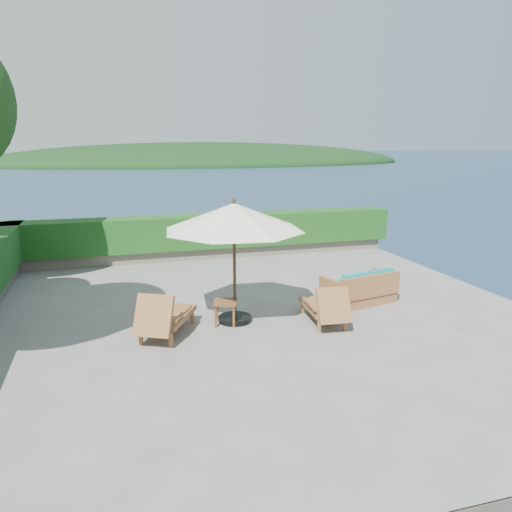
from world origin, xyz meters
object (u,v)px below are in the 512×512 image
object	(u,v)px
lounge_left	(165,316)
lounge_right	(325,306)
patio_umbrella	(234,218)
side_table	(225,305)
wicker_loveseat	(360,290)

from	to	relation	value
lounge_left	lounge_right	size ratio (longest dim) A/B	1.12
patio_umbrella	side_table	xyz separation A→B (m)	(-0.22, -0.11, -1.73)
lounge_left	side_table	distance (m)	1.27
lounge_left	side_table	world-z (taller)	lounge_left
lounge_left	wicker_loveseat	size ratio (longest dim) A/B	1.00
lounge_left	wicker_loveseat	distance (m)	4.51
side_table	wicker_loveseat	size ratio (longest dim) A/B	0.32
patio_umbrella	wicker_loveseat	distance (m)	3.52
lounge_right	lounge_left	bearing A→B (deg)	-179.03
lounge_right	side_table	bearing A→B (deg)	169.44
patio_umbrella	lounge_left	distance (m)	2.30
patio_umbrella	side_table	size ratio (longest dim) A/B	6.08
patio_umbrella	lounge_right	size ratio (longest dim) A/B	2.20
lounge_left	lounge_right	xyz separation A→B (m)	(3.15, -0.25, -0.03)
patio_umbrella	lounge_left	world-z (taller)	patio_umbrella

